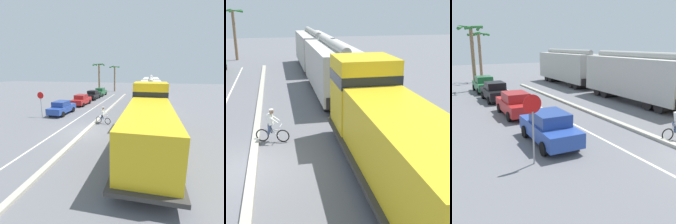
% 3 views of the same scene
% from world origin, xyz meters
% --- Properties ---
extents(ground_plane, '(120.00, 120.00, 0.00)m').
position_xyz_m(ground_plane, '(0.00, 0.00, 0.00)').
color(ground_plane, slate).
extents(median_curb, '(0.36, 36.00, 0.16)m').
position_xyz_m(median_curb, '(0.00, 6.00, 0.08)').
color(median_curb, '#B2AD9E').
rests_on(median_curb, ground).
extents(locomotive, '(3.10, 11.61, 4.20)m').
position_xyz_m(locomotive, '(5.34, -1.52, 1.80)').
color(locomotive, gold).
rests_on(locomotive, ground).
extents(hopper_car_lead, '(2.90, 10.60, 4.18)m').
position_xyz_m(hopper_car_lead, '(5.34, 10.63, 2.08)').
color(hopper_car_lead, '#BCB9B1').
rests_on(hopper_car_lead, ground).
extents(hopper_car_middle, '(2.90, 10.60, 4.18)m').
position_xyz_m(hopper_car_middle, '(5.34, 22.23, 2.08)').
color(hopper_car_middle, '#B7B4AD').
rests_on(hopper_car_middle, ground).
extents(cyclist, '(1.66, 0.62, 1.71)m').
position_xyz_m(cyclist, '(0.84, 2.62, 0.82)').
color(cyclist, black).
rests_on(cyclist, ground).
extents(palm_tree_near, '(2.71, 2.78, 6.34)m').
position_xyz_m(palm_tree_near, '(-3.45, 29.56, 4.64)').
color(palm_tree_near, '#846647').
rests_on(palm_tree_near, ground).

